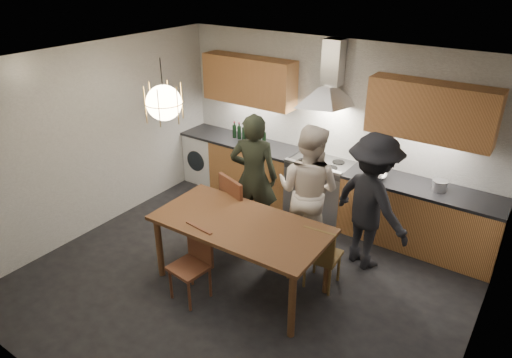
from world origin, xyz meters
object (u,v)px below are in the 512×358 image
Objects in this scene: stock_pot at (440,186)px; wine_bottles at (249,133)px; dining_table at (241,230)px; person_left at (254,177)px; chair_front at (194,258)px; person_right at (371,202)px; chair_back_left at (239,208)px; person_mid at (308,191)px; mixing_bowl at (377,176)px.

wine_bottles is at bearing 179.41° from stock_pot.
person_left is (-0.51, 0.99, 0.14)m from dining_table.
person_right is (1.38, 1.71, 0.38)m from chair_front.
person_right reaches higher than wine_bottles.
chair_front is at bearing 74.84° from person_left.
chair_front is at bearing -128.78° from stock_pot.
wine_bottles is at bearing 118.42° from chair_front.
stock_pot is (1.66, 2.01, 0.21)m from dining_table.
chair_back_left is 1.69m from person_right.
person_left is at bearing 2.12° from person_mid.
person_mid is (0.61, 1.53, 0.39)m from chair_front.
chair_back_left is 0.60× the size of person_mid.
mixing_bowl is at bearing -128.36° from person_mid.
person_mid is at bearing 74.85° from chair_front.
person_left is 0.80m from person_mid.
stock_pot is at bearing 57.72° from chair_front.
chair_back_left is 0.61× the size of person_right.
person_mid is 1.01× the size of person_right.
person_left is 1.01× the size of person_mid.
person_left is at bearing -146.65° from mixing_bowl.
person_left is 6.87× the size of mixing_bowl.
chair_back_left is at bearing -146.84° from stock_pot.
stock_pot is at bearing -0.59° from wine_bottles.
dining_table is at bearing 94.64° from person_left.
person_right reaches higher than dining_table.
chair_front is (0.16, -1.07, -0.11)m from chair_back_left.
wine_bottles reaches higher than stock_pot.
person_right is at bearing 57.50° from chair_front.
mixing_bowl is (0.59, 0.84, 0.05)m from person_mid.
wine_bottles reaches higher than chair_back_left.
mixing_bowl is 0.79m from stock_pot.
wine_bottles is at bearing -74.38° from person_left.
mixing_bowl is at bearing 64.38° from dining_table.
person_right is (1.54, 0.64, 0.27)m from chair_back_left.
chair_back_left is 1.71m from wine_bottles.
chair_back_left is 5.77× the size of stock_pot.
person_right is 2.73× the size of wine_bottles.
dining_table is 1.64m from person_right.
person_left is 2.39m from stock_pot.
wine_bottles is at bearing -40.39° from chair_back_left.
dining_table is 3.16× the size of wine_bottles.
chair_front is 0.49× the size of person_mid.
chair_front is 0.49× the size of person_left.
mixing_bowl is at bearing -50.34° from person_right.
mixing_bowl is (0.87, 1.90, 0.18)m from dining_table.
person_left is 1.33m from wine_bottles.
person_right is at bearing -128.28° from stock_pot.
person_right is 9.53× the size of stock_pot.
person_right reaches higher than chair_front.
person_left is 2.76× the size of wine_bottles.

